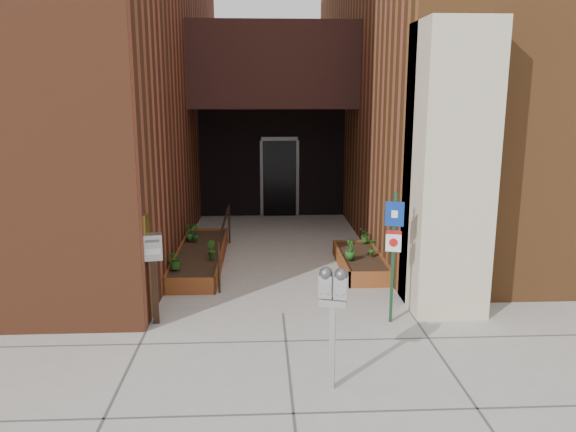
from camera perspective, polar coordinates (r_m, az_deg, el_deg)
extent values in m
plane|color=#9E9991|center=(8.85, -0.53, -9.89)|extent=(80.00, 80.00, 0.00)
cube|color=brown|center=(16.02, -24.71, 17.15)|extent=(8.00, 14.60, 10.00)
cube|color=brown|center=(16.68, 20.44, 17.25)|extent=(8.00, 13.70, 10.00)
cube|color=beige|center=(8.94, 16.00, 4.48)|extent=(1.10, 1.20, 4.40)
cube|color=black|center=(14.21, -1.56, 14.93)|extent=(4.20, 2.00, 2.00)
cube|color=black|center=(15.70, -1.62, 5.54)|extent=(4.00, 0.30, 3.00)
cube|color=black|center=(15.59, -0.86, 3.83)|extent=(0.90, 0.06, 2.10)
cube|color=#B79338|center=(8.37, -14.24, -0.81)|extent=(0.04, 0.30, 0.30)
cube|color=maroon|center=(9.73, -9.98, -7.05)|extent=(0.90, 0.04, 0.30)
cube|color=maroon|center=(13.12, -8.10, -1.92)|extent=(0.90, 0.04, 0.30)
cube|color=maroon|center=(11.47, -11.04, -4.11)|extent=(0.04, 3.60, 0.30)
cube|color=maroon|center=(11.38, -6.74, -4.10)|extent=(0.04, 3.60, 0.30)
cube|color=black|center=(11.42, -8.89, -4.20)|extent=(0.82, 3.52, 0.26)
cube|color=maroon|center=(10.03, 8.44, -6.41)|extent=(0.80, 0.04, 0.30)
cube|color=maroon|center=(12.06, 6.47, -3.14)|extent=(0.80, 0.04, 0.30)
cube|color=maroon|center=(10.98, 5.41, -4.67)|extent=(0.04, 2.20, 0.30)
cube|color=maroon|center=(11.11, 9.30, -4.58)|extent=(0.04, 2.20, 0.30)
cube|color=black|center=(11.04, 7.36, -4.73)|extent=(0.72, 2.12, 0.26)
cylinder|color=black|center=(9.66, -7.03, -5.22)|extent=(0.04, 0.04, 0.90)
cylinder|color=black|center=(12.84, -5.99, -0.80)|extent=(0.04, 0.04, 0.90)
cylinder|color=black|center=(11.14, -6.49, -0.56)|extent=(0.04, 3.30, 0.04)
cube|color=#ABABAE|center=(6.60, 4.52, -13.18)|extent=(0.08, 0.08, 1.01)
cube|color=#ABABAE|center=(6.39, 4.60, -8.74)|extent=(0.33, 0.21, 0.08)
cube|color=#ABABAE|center=(6.34, 3.85, -7.14)|extent=(0.18, 0.14, 0.26)
sphere|color=#59595B|center=(6.29, 3.87, -5.84)|extent=(0.15, 0.15, 0.15)
cube|color=white|center=(6.28, 3.77, -7.12)|extent=(0.09, 0.03, 0.05)
cube|color=#B21414|center=(6.31, 3.76, -7.82)|extent=(0.09, 0.03, 0.03)
cube|color=#ABABAE|center=(6.31, 5.40, -7.26)|extent=(0.18, 0.14, 0.26)
sphere|color=#59595B|center=(6.26, 5.43, -5.95)|extent=(0.15, 0.15, 0.15)
cube|color=white|center=(6.25, 5.33, -7.24)|extent=(0.09, 0.03, 0.05)
cube|color=#B21414|center=(6.28, 5.32, -7.94)|extent=(0.09, 0.03, 0.03)
cube|color=#153B21|center=(8.38, 10.61, -4.26)|extent=(0.06, 0.06, 1.97)
cube|color=navy|center=(8.19, 10.78, 0.20)|extent=(0.26, 0.09, 0.36)
cube|color=white|center=(8.19, 10.78, 0.19)|extent=(0.09, 0.04, 0.11)
cube|color=white|center=(8.28, 10.67, -2.53)|extent=(0.22, 0.08, 0.31)
cube|color=#B21414|center=(8.25, 10.70, -1.66)|extent=(0.22, 0.08, 0.05)
cylinder|color=#B21414|center=(8.28, 10.66, -2.67)|extent=(0.12, 0.05, 0.13)
cube|color=black|center=(8.57, -13.37, -7.43)|extent=(0.11, 0.11, 0.99)
cube|color=#A5A5A7|center=(8.37, -13.59, -3.06)|extent=(0.30, 0.25, 0.38)
cube|color=#59595B|center=(8.25, -13.63, -2.51)|extent=(0.20, 0.05, 0.04)
cube|color=white|center=(8.29, -13.57, -3.54)|extent=(0.21, 0.05, 0.09)
imported|color=#265819|center=(10.18, -11.36, -4.29)|extent=(0.45, 0.45, 0.36)
imported|color=#235217|center=(10.73, -7.83, -3.38)|extent=(0.26, 0.26, 0.33)
imported|color=#245F1B|center=(12.11, -9.98, -1.59)|extent=(0.28, 0.28, 0.35)
imported|color=#1E5D1A|center=(12.02, -9.43, -1.63)|extent=(0.28, 0.28, 0.37)
imported|color=#1F5D1A|center=(10.63, 6.36, -3.39)|extent=(0.28, 0.28, 0.37)
imported|color=#235518|center=(10.91, 8.53, -3.10)|extent=(0.23, 0.23, 0.34)
imported|color=#255317|center=(11.86, 7.84, -1.96)|extent=(0.35, 0.35, 0.30)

